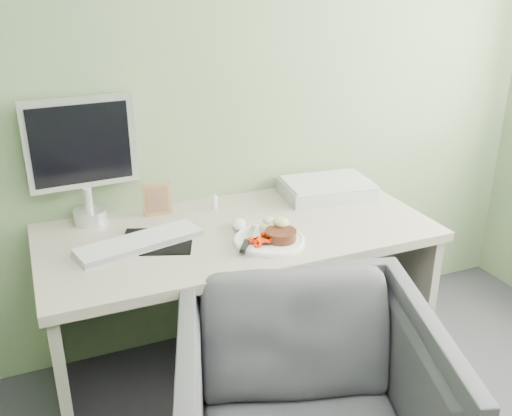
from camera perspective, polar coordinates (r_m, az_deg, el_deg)
name	(u,v)px	position (r m, az deg, el deg)	size (l,w,h in m)	color
wall_back	(204,63)	(2.51, -5.18, 14.29)	(3.50, 3.50, 0.00)	gray
desk	(238,268)	(2.43, -1.79, -5.99)	(1.60, 0.75, 0.73)	#BBAC9C
plate	(269,241)	(2.23, 1.31, -3.27)	(0.28, 0.28, 0.01)	white
steak	(281,235)	(2.21, 2.49, -2.72)	(0.12, 0.12, 0.04)	black
potato_pile	(272,224)	(2.28, 1.60, -1.65)	(0.11, 0.08, 0.06)	tan
carrot_heap	(258,238)	(2.18, 0.20, -3.05)	(0.07, 0.06, 0.05)	#FF2905
steak_knife	(247,242)	(2.17, -0.95, -3.43)	(0.15, 0.21, 0.02)	silver
mousepad	(157,241)	(2.27, -9.86, -3.28)	(0.28, 0.24, 0.00)	black
keyboard	(140,242)	(2.24, -11.56, -3.33)	(0.49, 0.14, 0.02)	white
computer_mouse	(239,224)	(2.34, -1.70, -1.65)	(0.06, 0.10, 0.04)	white
photo_frame	(157,199)	(2.48, -9.86, 0.87)	(0.12, 0.01, 0.15)	#A6854D
eyedrop_bottle	(214,201)	(2.54, -4.18, 0.69)	(0.03, 0.03, 0.08)	white
scanner	(327,189)	(2.71, 7.07, 1.92)	(0.41, 0.27, 0.06)	#A3A6AA
monitor	(82,154)	(2.42, -16.99, 5.18)	(0.44, 0.14, 0.53)	silver
desk_chair	(307,415)	(1.98, 5.10, -19.96)	(0.80, 0.83, 0.75)	#39393E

